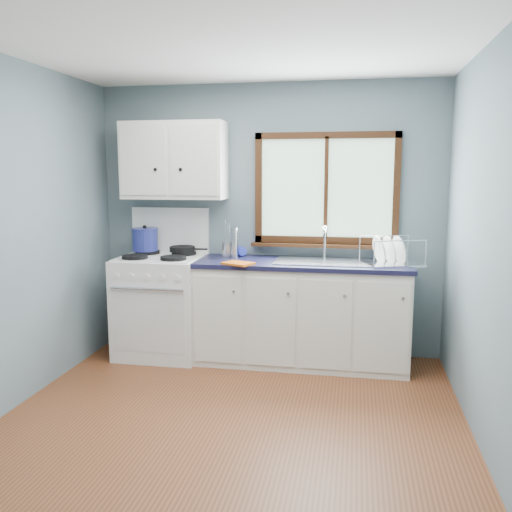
% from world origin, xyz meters
% --- Properties ---
extents(floor, '(3.20, 3.60, 0.02)m').
position_xyz_m(floor, '(0.00, 0.00, -0.01)').
color(floor, brown).
rests_on(floor, ground).
extents(ceiling, '(3.20, 3.60, 0.02)m').
position_xyz_m(ceiling, '(0.00, 0.00, 2.51)').
color(ceiling, white).
rests_on(ceiling, wall_back).
extents(wall_back, '(3.20, 0.02, 2.50)m').
position_xyz_m(wall_back, '(0.00, 1.81, 1.25)').
color(wall_back, slate).
rests_on(wall_back, ground).
extents(wall_front, '(3.20, 0.02, 2.50)m').
position_xyz_m(wall_front, '(0.00, -1.81, 1.25)').
color(wall_front, slate).
rests_on(wall_front, ground).
extents(wall_right, '(0.02, 3.60, 2.50)m').
position_xyz_m(wall_right, '(1.61, 0.00, 1.25)').
color(wall_right, slate).
rests_on(wall_right, ground).
extents(gas_range, '(0.76, 0.69, 1.36)m').
position_xyz_m(gas_range, '(-0.95, 1.47, 0.49)').
color(gas_range, white).
rests_on(gas_range, floor).
extents(base_cabinets, '(1.85, 0.60, 0.88)m').
position_xyz_m(base_cabinets, '(0.36, 1.49, 0.41)').
color(base_cabinets, white).
rests_on(base_cabinets, floor).
extents(countertop, '(1.89, 0.64, 0.04)m').
position_xyz_m(countertop, '(0.36, 1.49, 0.90)').
color(countertop, black).
rests_on(countertop, base_cabinets).
extents(sink, '(0.84, 0.46, 0.44)m').
position_xyz_m(sink, '(0.54, 1.49, 0.86)').
color(sink, silver).
rests_on(sink, countertop).
extents(window, '(1.36, 0.10, 1.03)m').
position_xyz_m(window, '(0.54, 1.77, 1.48)').
color(window, '#9EC6A8').
rests_on(window, wall_back).
extents(upper_cabinets, '(0.95, 0.35, 0.70)m').
position_xyz_m(upper_cabinets, '(-0.85, 1.63, 1.80)').
color(upper_cabinets, white).
rests_on(upper_cabinets, wall_back).
extents(skillet, '(0.37, 0.26, 0.05)m').
position_xyz_m(skillet, '(-0.78, 1.61, 0.98)').
color(skillet, black).
rests_on(skillet, gas_range).
extents(stockpot, '(0.29, 0.29, 0.24)m').
position_xyz_m(stockpot, '(-1.15, 1.60, 1.07)').
color(stockpot, navy).
rests_on(stockpot, gas_range).
extents(utensil_crock, '(0.13, 0.13, 0.34)m').
position_xyz_m(utensil_crock, '(-0.35, 1.63, 0.99)').
color(utensil_crock, silver).
rests_on(utensil_crock, countertop).
extents(thermos, '(0.08, 0.08, 0.28)m').
position_xyz_m(thermos, '(-0.28, 1.57, 1.06)').
color(thermos, silver).
rests_on(thermos, countertop).
extents(soap_bottle, '(0.12, 0.12, 0.23)m').
position_xyz_m(soap_bottle, '(-0.21, 1.64, 1.04)').
color(soap_bottle, '#2330A9').
rests_on(soap_bottle, countertop).
extents(dish_towel, '(0.29, 0.26, 0.02)m').
position_xyz_m(dish_towel, '(-0.17, 1.24, 0.93)').
color(dish_towel, '#C15A12').
rests_on(dish_towel, countertop).
extents(dish_rack, '(0.56, 0.50, 0.24)m').
position_xyz_m(dish_rack, '(1.10, 1.47, 0.98)').
color(dish_rack, silver).
rests_on(dish_rack, countertop).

